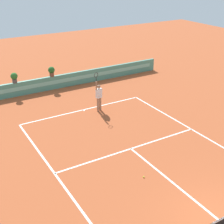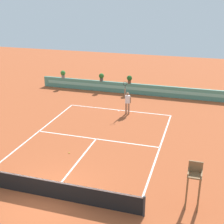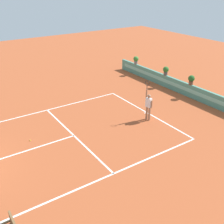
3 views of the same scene
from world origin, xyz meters
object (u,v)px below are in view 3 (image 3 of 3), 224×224
Objects in this scene: tennis_player at (148,105)px; tennis_ball_near_baseline at (30,140)px; potted_plant_far_left at (136,60)px; potted_plant_centre at (191,79)px; potted_plant_left at (166,70)px.

tennis_ball_near_baseline is at bearing -103.23° from tennis_player.
tennis_player is 9.33m from potted_plant_far_left.
tennis_ball_near_baseline is 0.09× the size of potted_plant_centre.
potted_plant_left is (-3.83, 5.13, 0.36)m from tennis_player.
tennis_ball_near_baseline is at bearing -63.56° from potted_plant_far_left.
potted_plant_left reaches higher than tennis_ball_near_baseline.
tennis_player reaches higher than potted_plant_centre.
potted_plant_centre is at bearing 0.00° from potted_plant_far_left.
tennis_player reaches higher than tennis_ball_near_baseline.
tennis_player is 5.26m from potted_plant_centre.
potted_plant_centre is at bearing 87.38° from tennis_ball_near_baseline.
tennis_player is 7.41m from tennis_ball_near_baseline.
tennis_player is at bearing 76.77° from tennis_ball_near_baseline.
tennis_player is 3.57× the size of potted_plant_far_left.
potted_plant_left is 3.96m from potted_plant_far_left.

